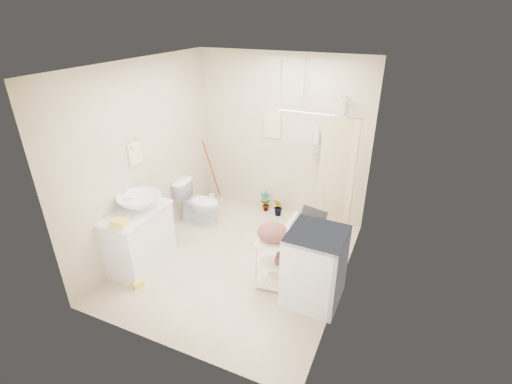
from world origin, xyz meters
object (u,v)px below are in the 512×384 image
laundry_rack (280,259)px  vanity (140,239)px  toilet (199,203)px  washing_machine (315,267)px

laundry_rack → vanity: bearing=-177.8°
toilet → laundry_rack: (1.74, -0.92, 0.04)m
toilet → washing_machine: (2.18, -0.97, 0.10)m
washing_machine → laundry_rack: size_ratio=1.15×
vanity → toilet: 1.27m
vanity → laundry_rack: (1.86, 0.35, -0.01)m
vanity → laundry_rack: size_ratio=1.16×
toilet → laundry_rack: laundry_rack is taller
vanity → washing_machine: bearing=6.9°
washing_machine → vanity: bearing=-171.4°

